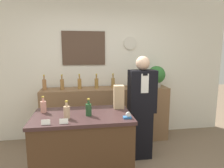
# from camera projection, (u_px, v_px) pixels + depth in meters

# --- Properties ---
(back_wall) EXTENTS (5.20, 0.09, 2.70)m
(back_wall) POSITION_uv_depth(u_px,v_px,m) (99.00, 68.00, 3.90)
(back_wall) COLOR silver
(back_wall) RESTS_ON ground_plane
(back_shelf) EXTENTS (2.34, 0.45, 1.01)m
(back_shelf) POSITION_uv_depth(u_px,v_px,m) (106.00, 114.00, 3.78)
(back_shelf) COLOR brown
(back_shelf) RESTS_ON ground_plane
(display_counter) EXTENTS (1.17, 0.71, 0.95)m
(display_counter) POSITION_uv_depth(u_px,v_px,m) (83.00, 151.00, 2.48)
(display_counter) COLOR #422B19
(display_counter) RESTS_ON ground_plane
(shopkeeper) EXTENTS (0.41, 0.26, 1.62)m
(shopkeeper) POSITION_uv_depth(u_px,v_px,m) (142.00, 108.00, 3.13)
(shopkeeper) COLOR black
(shopkeeper) RESTS_ON ground_plane
(potted_plant) EXTENTS (0.33, 0.33, 0.40)m
(potted_plant) POSITION_uv_depth(u_px,v_px,m) (156.00, 75.00, 3.79)
(potted_plant) COLOR #9E998E
(potted_plant) RESTS_ON back_shelf
(paper_bag) EXTENTS (0.14, 0.11, 0.31)m
(paper_bag) POSITION_uv_depth(u_px,v_px,m) (119.00, 97.00, 2.62)
(paper_bag) COLOR tan
(paper_bag) RESTS_ON display_counter
(tape_dispenser) EXTENTS (0.09, 0.06, 0.07)m
(tape_dispenser) POSITION_uv_depth(u_px,v_px,m) (128.00, 116.00, 2.25)
(tape_dispenser) COLOR #2D66A8
(tape_dispenser) RESTS_ON display_counter
(price_card_left) EXTENTS (0.09, 0.02, 0.06)m
(price_card_left) POSITION_uv_depth(u_px,v_px,m) (46.00, 122.00, 2.06)
(price_card_left) COLOR white
(price_card_left) RESTS_ON display_counter
(price_card_right) EXTENTS (0.09, 0.02, 0.06)m
(price_card_right) POSITION_uv_depth(u_px,v_px,m) (64.00, 121.00, 2.09)
(price_card_right) COLOR white
(price_card_right) RESTS_ON display_counter
(counter_bottle_0) EXTENTS (0.07, 0.07, 0.21)m
(counter_bottle_0) POSITION_uv_depth(u_px,v_px,m) (43.00, 106.00, 2.46)
(counter_bottle_0) COLOR tan
(counter_bottle_0) RESTS_ON display_counter
(counter_bottle_1) EXTENTS (0.07, 0.07, 0.21)m
(counter_bottle_1) POSITION_uv_depth(u_px,v_px,m) (67.00, 112.00, 2.24)
(counter_bottle_1) COLOR tan
(counter_bottle_1) RESTS_ON display_counter
(counter_bottle_2) EXTENTS (0.07, 0.07, 0.21)m
(counter_bottle_2) POSITION_uv_depth(u_px,v_px,m) (89.00, 109.00, 2.34)
(counter_bottle_2) COLOR #244A28
(counter_bottle_2) RESTS_ON display_counter
(shelf_bottle_0) EXTENTS (0.07, 0.07, 0.27)m
(shelf_bottle_0) POSITION_uv_depth(u_px,v_px,m) (44.00, 84.00, 3.51)
(shelf_bottle_0) COLOR #9A683D
(shelf_bottle_0) RESTS_ON back_shelf
(shelf_bottle_1) EXTENTS (0.07, 0.07, 0.27)m
(shelf_bottle_1) POSITION_uv_depth(u_px,v_px,m) (62.00, 84.00, 3.54)
(shelf_bottle_1) COLOR olive
(shelf_bottle_1) RESTS_ON back_shelf
(shelf_bottle_2) EXTENTS (0.07, 0.07, 0.27)m
(shelf_bottle_2) POSITION_uv_depth(u_px,v_px,m) (80.00, 83.00, 3.62)
(shelf_bottle_2) COLOR olive
(shelf_bottle_2) RESTS_ON back_shelf
(shelf_bottle_3) EXTENTS (0.07, 0.07, 0.27)m
(shelf_bottle_3) POSITION_uv_depth(u_px,v_px,m) (97.00, 83.00, 3.65)
(shelf_bottle_3) COLOR olive
(shelf_bottle_3) RESTS_ON back_shelf
(shelf_bottle_4) EXTENTS (0.07, 0.07, 0.27)m
(shelf_bottle_4) POSITION_uv_depth(u_px,v_px,m) (113.00, 83.00, 3.70)
(shelf_bottle_4) COLOR olive
(shelf_bottle_4) RESTS_ON back_shelf
(shelf_bottle_5) EXTENTS (0.07, 0.07, 0.27)m
(shelf_bottle_5) POSITION_uv_depth(u_px,v_px,m) (129.00, 82.00, 3.73)
(shelf_bottle_5) COLOR #9E6731
(shelf_bottle_5) RESTS_ON back_shelf
(shelf_bottle_6) EXTENTS (0.07, 0.07, 0.27)m
(shelf_bottle_6) POSITION_uv_depth(u_px,v_px,m) (145.00, 82.00, 3.79)
(shelf_bottle_6) COLOR olive
(shelf_bottle_6) RESTS_ON back_shelf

